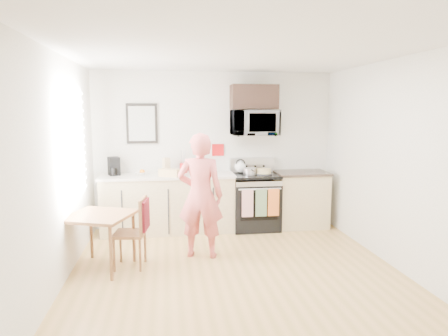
{
  "coord_description": "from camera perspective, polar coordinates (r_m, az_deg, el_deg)",
  "views": [
    {
      "loc": [
        -0.81,
        -4.38,
        1.95
      ],
      "look_at": [
        -0.03,
        1.0,
        1.17
      ],
      "focal_mm": 32.0,
      "sensor_mm": 36.0,
      "label": 1
    }
  ],
  "objects": [
    {
      "name": "floor",
      "position": [
        4.87,
        2.14,
        -15.53
      ],
      "size": [
        4.6,
        4.6,
        0.0
      ],
      "primitive_type": "plane",
      "color": "#A68240",
      "rests_on": "ground"
    },
    {
      "name": "back_wall",
      "position": [
        6.76,
        -1.32,
        2.6
      ],
      "size": [
        4.0,
        0.04,
        2.6
      ],
      "primitive_type": "cube",
      "color": "white",
      "rests_on": "floor"
    },
    {
      "name": "front_wall",
      "position": [
        2.33,
        12.69,
        -8.37
      ],
      "size": [
        4.0,
        0.04,
        2.6
      ],
      "primitive_type": "cube",
      "color": "white",
      "rests_on": "floor"
    },
    {
      "name": "left_wall",
      "position": [
        4.59,
        -23.16,
        -0.71
      ],
      "size": [
        0.04,
        4.6,
        2.6
      ],
      "primitive_type": "cube",
      "color": "white",
      "rests_on": "floor"
    },
    {
      "name": "right_wall",
      "position": [
        5.25,
        24.24,
        0.27
      ],
      "size": [
        0.04,
        4.6,
        2.6
      ],
      "primitive_type": "cube",
      "color": "white",
      "rests_on": "floor"
    },
    {
      "name": "ceiling",
      "position": [
        4.5,
        2.33,
        16.39
      ],
      "size": [
        4.0,
        4.6,
        0.04
      ],
      "primitive_type": "cube",
      "color": "silver",
      "rests_on": "back_wall"
    },
    {
      "name": "window",
      "position": [
        5.32,
        -20.75,
        3.27
      ],
      "size": [
        0.06,
        1.4,
        1.5
      ],
      "color": "white",
      "rests_on": "left_wall"
    },
    {
      "name": "cabinet_left",
      "position": [
        6.56,
        -7.96,
        -5.19
      ],
      "size": [
        2.1,
        0.6,
        0.9
      ],
      "primitive_type": "cube",
      "color": "tan",
      "rests_on": "floor"
    },
    {
      "name": "countertop_left",
      "position": [
        6.46,
        -8.04,
        -1.13
      ],
      "size": [
        2.14,
        0.64,
        0.04
      ],
      "primitive_type": "cube",
      "color": "beige",
      "rests_on": "cabinet_left"
    },
    {
      "name": "cabinet_right",
      "position": [
        6.93,
        10.87,
        -4.53
      ],
      "size": [
        0.84,
        0.6,
        0.9
      ],
      "primitive_type": "cube",
      "color": "tan",
      "rests_on": "floor"
    },
    {
      "name": "countertop_right",
      "position": [
        6.84,
        10.98,
        -0.69
      ],
      "size": [
        0.88,
        0.64,
        0.04
      ],
      "primitive_type": "cube",
      "color": "black",
      "rests_on": "cabinet_right"
    },
    {
      "name": "range",
      "position": [
        6.69,
        4.43,
        -4.97
      ],
      "size": [
        0.76,
        0.7,
        1.16
      ],
      "color": "black",
      "rests_on": "floor"
    },
    {
      "name": "microwave",
      "position": [
        6.62,
        4.35,
        6.45
      ],
      "size": [
        0.76,
        0.51,
        0.42
      ],
      "primitive_type": "imported",
      "color": "silver",
      "rests_on": "back_wall"
    },
    {
      "name": "upper_cabinet",
      "position": [
        6.67,
        4.31,
        10.07
      ],
      "size": [
        0.76,
        0.35,
        0.4
      ],
      "primitive_type": "cube",
      "color": "black",
      "rests_on": "back_wall"
    },
    {
      "name": "wall_art",
      "position": [
        6.67,
        -11.65,
        6.24
      ],
      "size": [
        0.5,
        0.04,
        0.65
      ],
      "color": "black",
      "rests_on": "back_wall"
    },
    {
      "name": "wall_trivet",
      "position": [
        6.75,
        -0.88,
        2.6
      ],
      "size": [
        0.2,
        0.02,
        0.2
      ],
      "primitive_type": "cube",
      "color": "#A50E11",
      "rests_on": "back_wall"
    },
    {
      "name": "person",
      "position": [
        5.33,
        -3.4,
        -3.95
      ],
      "size": [
        0.69,
        0.53,
        1.68
      ],
      "primitive_type": "imported",
      "rotation": [
        0.0,
        0.0,
        2.91
      ],
      "color": "#DA403C",
      "rests_on": "floor"
    },
    {
      "name": "dining_table",
      "position": [
        5.19,
        -17.38,
        -7.19
      ],
      "size": [
        0.83,
        0.83,
        0.69
      ],
      "rotation": [
        0.0,
        0.0,
        -0.36
      ],
      "color": "brown",
      "rests_on": "floor"
    },
    {
      "name": "chair",
      "position": [
        5.13,
        -12.01,
        -7.64
      ],
      "size": [
        0.46,
        0.42,
        0.89
      ],
      "rotation": [
        0.0,
        0.0,
        -0.14
      ],
      "color": "brown",
      "rests_on": "floor"
    },
    {
      "name": "knife_block",
      "position": [
        6.68,
        -3.29,
        0.35
      ],
      "size": [
        0.14,
        0.16,
        0.22
      ],
      "primitive_type": "cube",
      "rotation": [
        0.0,
        0.0,
        0.31
      ],
      "color": "brown",
      "rests_on": "countertop_left"
    },
    {
      "name": "utensil_crock",
      "position": [
        6.64,
        -5.81,
        0.63
      ],
      "size": [
        0.12,
        0.12,
        0.37
      ],
      "color": "#A50E11",
      "rests_on": "countertop_left"
    },
    {
      "name": "fruit_bowl",
      "position": [
        6.52,
        -11.85,
        -0.66
      ],
      "size": [
        0.25,
        0.25,
        0.09
      ],
      "color": "white",
      "rests_on": "countertop_left"
    },
    {
      "name": "milk_carton",
      "position": [
        6.53,
        -8.23,
        0.3
      ],
      "size": [
        0.13,
        0.13,
        0.26
      ],
      "primitive_type": "cube",
      "rotation": [
        0.0,
        0.0,
        0.41
      ],
      "color": "tan",
      "rests_on": "countertop_left"
    },
    {
      "name": "coffee_maker",
      "position": [
        6.57,
        -15.46,
        0.18
      ],
      "size": [
        0.22,
        0.26,
        0.29
      ],
      "rotation": [
        0.0,
        0.0,
        0.33
      ],
      "color": "black",
      "rests_on": "countertop_left"
    },
    {
      "name": "bread_bag",
      "position": [
        6.28,
        -7.78,
        -0.67
      ],
      "size": [
        0.35,
        0.28,
        0.12
      ],
      "primitive_type": "cube",
      "rotation": [
        0.0,
        0.0,
        -0.49
      ],
      "color": "tan",
      "rests_on": "countertop_left"
    },
    {
      "name": "cake",
      "position": [
        6.54,
        5.69,
        -0.54
      ],
      "size": [
        0.28,
        0.28,
        0.09
      ],
      "color": "black",
      "rests_on": "range"
    },
    {
      "name": "kettle",
      "position": [
        6.72,
        2.37,
        0.18
      ],
      "size": [
        0.18,
        0.18,
        0.23
      ],
      "color": "white",
      "rests_on": "range"
    },
    {
      "name": "pot",
      "position": [
        6.51,
        3.72,
        -0.49
      ],
      "size": [
        0.21,
        0.36,
        0.11
      ],
      "rotation": [
        0.0,
        0.0,
        0.06
      ],
      "color": "silver",
      "rests_on": "range"
    }
  ]
}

